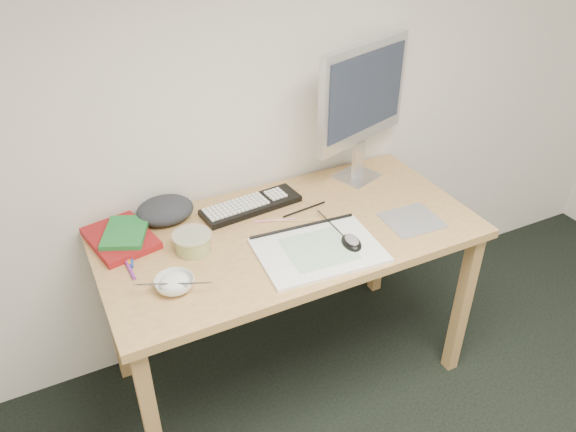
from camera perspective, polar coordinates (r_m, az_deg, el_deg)
name	(u,v)px	position (r m, az deg, el deg)	size (l,w,h in m)	color
desk	(289,248)	(2.13, 0.12, -3.22)	(1.40, 0.70, 0.75)	tan
mousepad	(412,220)	(2.19, 12.47, -0.41)	(0.21, 0.19, 0.00)	gray
sketchpad	(319,250)	(1.97, 3.14, -3.49)	(0.43, 0.31, 0.01)	white
keyboard	(251,206)	(2.21, -3.77, 1.06)	(0.40, 0.13, 0.02)	black
monitor	(363,97)	(2.29, 7.62, 11.88)	(0.48, 0.20, 0.58)	silver
mouse	(352,240)	(1.99, 6.48, -2.45)	(0.06, 0.10, 0.04)	black
rice_bowl	(175,284)	(1.84, -11.44, -6.79)	(0.13, 0.13, 0.04)	silver
chopsticks	(173,284)	(1.81, -11.57, -6.76)	(0.02, 0.02, 0.24)	#B4B4B6
fruit_tub	(193,242)	(1.99, -9.67, -2.64)	(0.14, 0.14, 0.07)	gold
book_red	(120,238)	(2.10, -16.66, -2.18)	(0.20, 0.27, 0.03)	maroon
book_green	(125,232)	(2.09, -16.19, -1.59)	(0.14, 0.20, 0.02)	#1C702E
cloth_lump	(165,210)	(2.18, -12.38, 0.58)	(0.18, 0.15, 0.08)	#282B30
pencil_pink	(275,220)	(2.13, -1.33, -0.43)	(0.01, 0.01, 0.16)	pink
pencil_tan	(295,220)	(2.13, 0.71, -0.46)	(0.01, 0.01, 0.17)	tan
pencil_black	(304,209)	(2.20, 1.66, 0.68)	(0.01, 0.01, 0.20)	black
marker_blue	(132,256)	(2.02, -15.60, -3.94)	(0.01, 0.01, 0.13)	#1C3D9B
marker_orange	(125,253)	(2.04, -16.19, -3.64)	(0.01, 0.01, 0.14)	orange
marker_purple	(129,268)	(1.97, -15.83, -5.10)	(0.01, 0.01, 0.13)	purple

